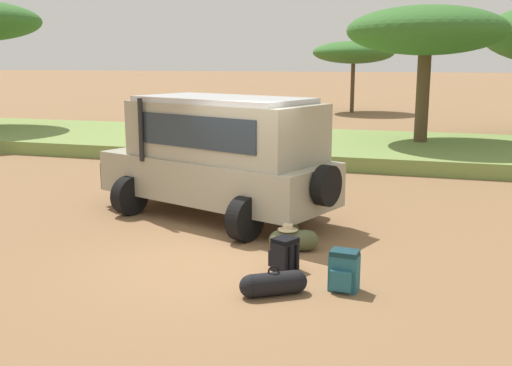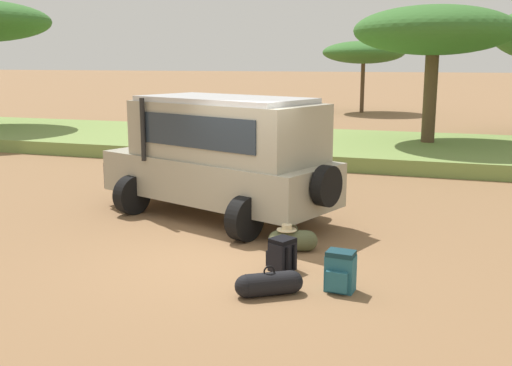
% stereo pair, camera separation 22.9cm
% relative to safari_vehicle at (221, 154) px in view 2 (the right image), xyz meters
% --- Properties ---
extents(ground_plane, '(320.00, 320.00, 0.00)m').
position_rel_safari_vehicle_xyz_m(ground_plane, '(0.92, -2.27, -1.29)').
color(ground_plane, olive).
extents(grass_bank, '(120.00, 7.00, 0.44)m').
position_rel_safari_vehicle_xyz_m(grass_bank, '(0.92, 9.20, -1.07)').
color(grass_bank, olive).
rests_on(grass_bank, ground_plane).
extents(safari_vehicle, '(5.43, 3.71, 2.44)m').
position_rel_safari_vehicle_xyz_m(safari_vehicle, '(0.00, 0.00, 0.00)').
color(safari_vehicle, gray).
rests_on(safari_vehicle, ground_plane).
extents(backpack_beside_front_wheel, '(0.47, 0.44, 0.51)m').
position_rel_safari_vehicle_xyz_m(backpack_beside_front_wheel, '(2.04, -2.66, -1.05)').
color(backpack_beside_front_wheel, black).
rests_on(backpack_beside_front_wheel, ground_plane).
extents(backpack_cluster_center, '(0.42, 0.41, 0.58)m').
position_rel_safari_vehicle_xyz_m(backpack_cluster_center, '(3.04, -3.22, -1.01)').
color(backpack_cluster_center, '#235B6B').
rests_on(backpack_cluster_center, ground_plane).
extents(duffel_bag_low_black_case, '(0.81, 0.50, 0.46)m').
position_rel_safari_vehicle_xyz_m(duffel_bag_low_black_case, '(1.95, -1.70, -1.11)').
color(duffel_bag_low_black_case, '#4C5133').
rests_on(duffel_bag_low_black_case, ground_plane).
extents(duffel_bag_soft_canvas, '(0.85, 0.66, 0.42)m').
position_rel_safari_vehicle_xyz_m(duffel_bag_soft_canvas, '(2.15, -3.67, -1.13)').
color(duffel_bag_soft_canvas, black).
rests_on(duffel_bag_soft_canvas, ground_plane).
extents(acacia_tree_left_mid, '(4.91, 5.30, 4.28)m').
position_rel_safari_vehicle_xyz_m(acacia_tree_left_mid, '(-1.11, 25.91, 2.31)').
color(acacia_tree_left_mid, brown).
rests_on(acacia_tree_left_mid, ground_plane).
extents(acacia_tree_centre_back, '(5.17, 5.45, 4.89)m').
position_rel_safari_vehicle_xyz_m(acacia_tree_centre_back, '(3.55, 9.80, 2.77)').
color(acacia_tree_centre_back, brown).
rests_on(acacia_tree_centre_back, ground_plane).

